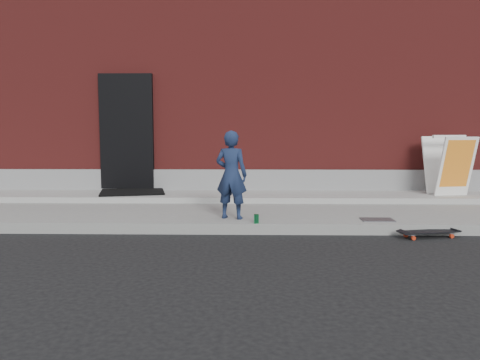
{
  "coord_description": "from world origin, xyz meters",
  "views": [
    {
      "loc": [
        -0.17,
        -6.26,
        1.41
      ],
      "look_at": [
        -0.32,
        0.8,
        0.67
      ],
      "focal_mm": 35.0,
      "sensor_mm": 36.0,
      "label": 1
    }
  ],
  "objects_px": {
    "skateboard": "(429,232)",
    "pizza_sign": "(449,165)",
    "child": "(231,175)",
    "soda_can": "(256,219)"
  },
  "relations": [
    {
      "from": "child",
      "to": "skateboard",
      "type": "bearing_deg",
      "value": -175.53
    },
    {
      "from": "skateboard",
      "to": "soda_can",
      "type": "xyz_separation_m",
      "value": [
        -2.28,
        0.17,
        0.14
      ]
    },
    {
      "from": "skateboard",
      "to": "pizza_sign",
      "type": "height_order",
      "value": "pizza_sign"
    },
    {
      "from": "child",
      "to": "soda_can",
      "type": "xyz_separation_m",
      "value": [
        0.36,
        -0.35,
        -0.57
      ]
    },
    {
      "from": "child",
      "to": "pizza_sign",
      "type": "height_order",
      "value": "child"
    },
    {
      "from": "skateboard",
      "to": "soda_can",
      "type": "bearing_deg",
      "value": 175.74
    },
    {
      "from": "skateboard",
      "to": "pizza_sign",
      "type": "xyz_separation_m",
      "value": [
        1.25,
        2.44,
        0.72
      ]
    },
    {
      "from": "child",
      "to": "pizza_sign",
      "type": "relative_size",
      "value": 1.16
    },
    {
      "from": "child",
      "to": "soda_can",
      "type": "relative_size",
      "value": 10.0
    },
    {
      "from": "pizza_sign",
      "to": "soda_can",
      "type": "xyz_separation_m",
      "value": [
        -3.54,
        -2.27,
        -0.58
      ]
    }
  ]
}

